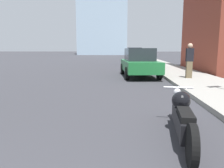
% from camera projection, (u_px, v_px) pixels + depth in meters
% --- Properties ---
extents(sidewalk, '(2.79, 240.00, 0.15)m').
position_uv_depth(sidewalk, '(145.00, 58.00, 39.16)').
color(sidewalk, gray).
rests_on(sidewalk, ground_plane).
extents(motorcycle, '(0.65, 2.65, 0.79)m').
position_uv_depth(motorcycle, '(182.00, 116.00, 3.98)').
color(motorcycle, black).
rests_on(motorcycle, ground_plane).
extents(parked_car_green, '(2.26, 4.71, 1.67)m').
position_uv_depth(parked_car_green, '(139.00, 62.00, 12.85)').
color(parked_car_green, '#1E6B33').
rests_on(parked_car_green, ground_plane).
extents(parked_car_blue, '(1.95, 4.07, 1.81)m').
position_uv_depth(parked_car_blue, '(134.00, 56.00, 24.23)').
color(parked_car_blue, '#1E3899').
rests_on(parked_car_blue, ground_plane).
extents(parked_car_red, '(2.00, 4.03, 1.52)m').
position_uv_depth(parked_car_red, '(132.00, 55.00, 35.14)').
color(parked_car_red, red).
rests_on(parked_car_red, ground_plane).
extents(parked_car_black, '(2.12, 4.01, 1.59)m').
position_uv_depth(parked_car_black, '(129.00, 53.00, 47.16)').
color(parked_car_black, black).
rests_on(parked_car_black, ground_plane).
extents(pedestrian, '(0.36, 0.25, 1.76)m').
position_uv_depth(pedestrian, '(189.00, 60.00, 11.06)').
color(pedestrian, brown).
rests_on(pedestrian, sidewalk).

